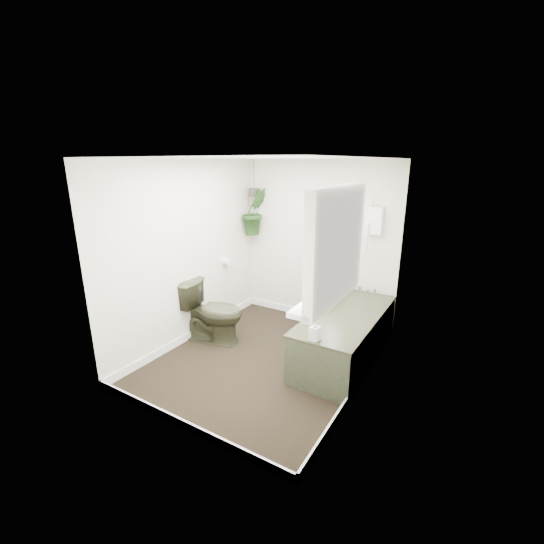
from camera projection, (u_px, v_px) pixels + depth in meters
The scene contains 22 objects.
floor at pixel (266, 360), 4.36m from camera, with size 2.30×2.80×0.02m, color black.
ceiling at pixel (264, 157), 3.68m from camera, with size 2.30×2.80×0.02m, color white.
wall_back at pixel (318, 243), 5.18m from camera, with size 2.30×0.02×2.30m, color white.
wall_front at pixel (170, 309), 2.87m from camera, with size 2.30×0.02×2.30m, color white.
wall_left at pixel (187, 254), 4.59m from camera, with size 0.02×2.80×2.30m, color white.
wall_right at pixel (368, 284), 3.45m from camera, with size 0.02×2.80×2.30m, color white.
skirting at pixel (266, 355), 4.34m from camera, with size 2.30×2.80×0.10m, color white.
bathtub at pixel (345, 336), 4.28m from camera, with size 0.72×1.72×0.58m, color #313221, non-canonical shape.
bath_screen at pixel (338, 244), 4.56m from camera, with size 0.04×0.72×1.40m, color silver, non-canonical shape.
shower_box at pixel (374, 220), 4.61m from camera, with size 0.20×0.10×0.35m, color white.
oval_mirror at pixel (334, 221), 4.92m from camera, with size 0.46×0.03×0.62m, color #AEA28B.
wall_sconce at pixel (307, 225), 5.14m from camera, with size 0.04×0.04×0.22m, color black.
toilet_roll_holder at pixel (226, 261), 5.21m from camera, with size 0.11×0.11×0.11m, color white.
window_recess at pixel (337, 246), 2.76m from camera, with size 0.08×1.00×0.90m, color white.
window_sill at pixel (326, 296), 2.92m from camera, with size 0.18×1.00×0.04m, color white.
window_blinds at pixel (331, 245), 2.79m from camera, with size 0.01×0.86×0.76m, color white.
toilet at pixel (213, 311), 4.71m from camera, with size 0.45×0.80×0.81m, color #313221.
pedestal_sink at pixel (325, 299), 5.08m from camera, with size 0.49×0.42×0.84m, color #313221, non-canonical shape.
sill_plant at pixel (336, 270), 3.15m from camera, with size 0.20×0.18×0.23m, color black.
hanging_plant at pixel (254, 212), 5.41m from camera, with size 0.38×0.30×0.69m, color black.
soap_bottle at pixel (315, 330), 3.55m from camera, with size 0.10×0.10×0.21m, color black.
hanging_pot at pixel (254, 193), 5.33m from camera, with size 0.16×0.16×0.12m, color #342B25.
Camera 1 is at (2.06, -3.27, 2.26)m, focal length 24.00 mm.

